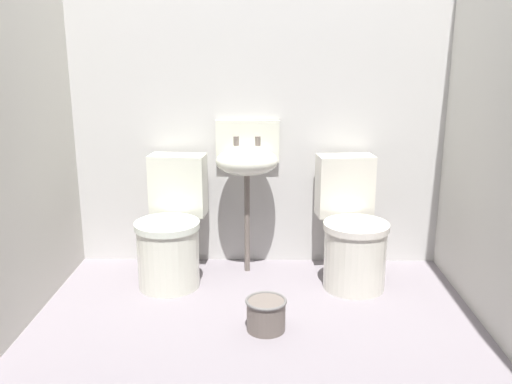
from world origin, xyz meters
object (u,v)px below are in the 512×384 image
toilet_left (171,233)px  toilet_right (352,234)px  sink (247,160)px  bucket (266,314)px

toilet_left → toilet_right: same height
sink → bucket: 1.06m
toilet_right → sink: 0.81m
toilet_left → bucket: (0.60, -0.63, -0.23)m
toilet_left → sink: sink is taller
sink → toilet_right: bearing=-15.8°
toilet_right → bucket: bearing=42.6°
toilet_left → sink: bearing=-152.8°
toilet_left → bucket: toilet_left is taller
bucket → sink: bearing=98.7°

